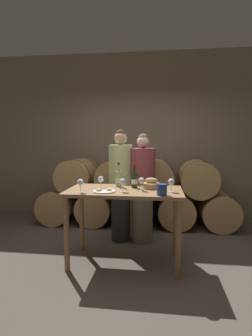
{
  "coord_description": "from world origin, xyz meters",
  "views": [
    {
      "loc": [
        0.42,
        -3.13,
        1.56
      ],
      "look_at": [
        0.0,
        0.14,
        1.19
      ],
      "focal_mm": 28.0,
      "sensor_mm": 36.0,
      "label": 1
    }
  ],
  "objects_px": {
    "wine_glass_far_left": "(80,183)",
    "wine_glass_center": "(122,182)",
    "bread_basket": "(151,184)",
    "cheese_plate": "(104,191)",
    "wine_glass_left": "(101,179)",
    "tasting_table": "(125,201)",
    "wine_bottle_white": "(119,179)",
    "person_left": "(121,185)",
    "blue_crock": "(162,189)",
    "person_right": "(143,188)",
    "wine_glass_far_right": "(171,182)",
    "wine_glass_right": "(141,181)",
    "wine_bottle_red": "(134,180)"
  },
  "relations": [
    {
      "from": "person_left",
      "to": "wine_bottle_white",
      "type": "distance_m",
      "value": 0.57
    },
    {
      "from": "wine_glass_far_right",
      "to": "bread_basket",
      "type": "bearing_deg",
      "value": 141.52
    },
    {
      "from": "bread_basket",
      "to": "person_right",
      "type": "bearing_deg",
      "value": 103.52
    },
    {
      "from": "tasting_table",
      "to": "wine_glass_far_left",
      "type": "distance_m",
      "value": 0.6
    },
    {
      "from": "cheese_plate",
      "to": "wine_glass_left",
      "type": "relative_size",
      "value": 1.71
    },
    {
      "from": "blue_crock",
      "to": "cheese_plate",
      "type": "xyz_separation_m",
      "value": [
        -0.67,
        0.1,
        -0.06
      ]
    },
    {
      "from": "blue_crock",
      "to": "bread_basket",
      "type": "distance_m",
      "value": 0.41
    },
    {
      "from": "cheese_plate",
      "to": "wine_glass_center",
      "type": "relative_size",
      "value": 1.71
    },
    {
      "from": "cheese_plate",
      "to": "person_right",
      "type": "bearing_deg",
      "value": 65.75
    },
    {
      "from": "person_right",
      "to": "wine_glass_far_right",
      "type": "bearing_deg",
      "value": -64.29
    },
    {
      "from": "person_left",
      "to": "person_right",
      "type": "xyz_separation_m",
      "value": [
        0.33,
        -0.0,
        -0.04
      ]
    },
    {
      "from": "wine_glass_center",
      "to": "wine_bottle_white",
      "type": "bearing_deg",
      "value": 106.29
    },
    {
      "from": "wine_bottle_red",
      "to": "wine_glass_far_right",
      "type": "xyz_separation_m",
      "value": [
        0.45,
        -0.2,
        0.02
      ]
    },
    {
      "from": "person_left",
      "to": "wine_glass_left",
      "type": "xyz_separation_m",
      "value": [
        -0.14,
        -0.71,
        0.19
      ]
    },
    {
      "from": "wine_bottle_white",
      "to": "wine_glass_far_left",
      "type": "bearing_deg",
      "value": -132.26
    },
    {
      "from": "bread_basket",
      "to": "wine_glass_far_left",
      "type": "relative_size",
      "value": 1.34
    },
    {
      "from": "bread_basket",
      "to": "wine_glass_far_left",
      "type": "bearing_deg",
      "value": -156.1
    },
    {
      "from": "wine_bottle_red",
      "to": "tasting_table",
      "type": "bearing_deg",
      "value": -128.8
    },
    {
      "from": "blue_crock",
      "to": "wine_glass_far_right",
      "type": "distance_m",
      "value": 0.23
    },
    {
      "from": "wine_glass_center",
      "to": "wine_bottle_red",
      "type": "bearing_deg",
      "value": 67.31
    },
    {
      "from": "tasting_table",
      "to": "person_right",
      "type": "relative_size",
      "value": 0.86
    },
    {
      "from": "blue_crock",
      "to": "wine_glass_far_left",
      "type": "bearing_deg",
      "value": 178.3
    },
    {
      "from": "bread_basket",
      "to": "wine_glass_far_right",
      "type": "height_order",
      "value": "wine_glass_far_right"
    },
    {
      "from": "person_right",
      "to": "wine_glass_far_left",
      "type": "bearing_deg",
      "value": -124.44
    },
    {
      "from": "bread_basket",
      "to": "wine_glass_center",
      "type": "xyz_separation_m",
      "value": [
        -0.33,
        -0.26,
        0.06
      ]
    },
    {
      "from": "wine_glass_far_left",
      "to": "wine_glass_center",
      "type": "relative_size",
      "value": 1.0
    },
    {
      "from": "wine_glass_right",
      "to": "wine_glass_far_right",
      "type": "bearing_deg",
      "value": -4.85
    },
    {
      "from": "cheese_plate",
      "to": "wine_glass_right",
      "type": "distance_m",
      "value": 0.46
    },
    {
      "from": "wine_glass_center",
      "to": "wine_glass_left",
      "type": "bearing_deg",
      "value": 152.12
    },
    {
      "from": "person_left",
      "to": "blue_crock",
      "type": "bearing_deg",
      "value": -58.58
    },
    {
      "from": "tasting_table",
      "to": "wine_bottle_white",
      "type": "relative_size",
      "value": 4.49
    },
    {
      "from": "wine_glass_far_left",
      "to": "wine_glass_far_right",
      "type": "xyz_separation_m",
      "value": [
        1.04,
        0.17,
        0.0
      ]
    },
    {
      "from": "bread_basket",
      "to": "wine_glass_left",
      "type": "bearing_deg",
      "value": -170.65
    },
    {
      "from": "person_left",
      "to": "wine_glass_center",
      "type": "xyz_separation_m",
      "value": [
        0.15,
        -0.86,
        0.19
      ]
    },
    {
      "from": "wine_bottle_white",
      "to": "bread_basket",
      "type": "xyz_separation_m",
      "value": [
        0.42,
        -0.06,
        -0.05
      ]
    },
    {
      "from": "bread_basket",
      "to": "cheese_plate",
      "type": "distance_m",
      "value": 0.62
    },
    {
      "from": "wine_glass_left",
      "to": "wine_glass_far_left",
      "type": "bearing_deg",
      "value": -125.68
    },
    {
      "from": "wine_glass_far_right",
      "to": "wine_glass_far_left",
      "type": "bearing_deg",
      "value": -170.78
    },
    {
      "from": "wine_glass_far_left",
      "to": "wine_glass_far_right",
      "type": "relative_size",
      "value": 1.0
    },
    {
      "from": "bread_basket",
      "to": "cheese_plate",
      "type": "xyz_separation_m",
      "value": [
        -0.55,
        -0.28,
        -0.04
      ]
    },
    {
      "from": "wine_glass_right",
      "to": "wine_glass_left",
      "type": "bearing_deg",
      "value": 173.77
    },
    {
      "from": "cheese_plate",
      "to": "wine_glass_center",
      "type": "height_order",
      "value": "wine_glass_center"
    },
    {
      "from": "person_right",
      "to": "wine_glass_far_left",
      "type": "xyz_separation_m",
      "value": [
        -0.66,
        -0.96,
        0.23
      ]
    },
    {
      "from": "cheese_plate",
      "to": "wine_glass_left",
      "type": "height_order",
      "value": "wine_glass_left"
    },
    {
      "from": "wine_glass_left",
      "to": "wine_glass_far_right",
      "type": "height_order",
      "value": "same"
    },
    {
      "from": "wine_glass_right",
      "to": "wine_glass_far_right",
      "type": "relative_size",
      "value": 1.0
    },
    {
      "from": "wine_bottle_red",
      "to": "wine_bottle_white",
      "type": "xyz_separation_m",
      "value": [
        -0.21,
        0.05,
        0.0
      ]
    },
    {
      "from": "wine_glass_left",
      "to": "wine_glass_far_right",
      "type": "xyz_separation_m",
      "value": [
        0.86,
        -0.09,
        0.0
      ]
    },
    {
      "from": "bread_basket",
      "to": "wine_glass_left",
      "type": "xyz_separation_m",
      "value": [
        -0.62,
        -0.1,
        0.06
      ]
    },
    {
      "from": "wine_glass_far_left",
      "to": "wine_glass_center",
      "type": "distance_m",
      "value": 0.49
    }
  ]
}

